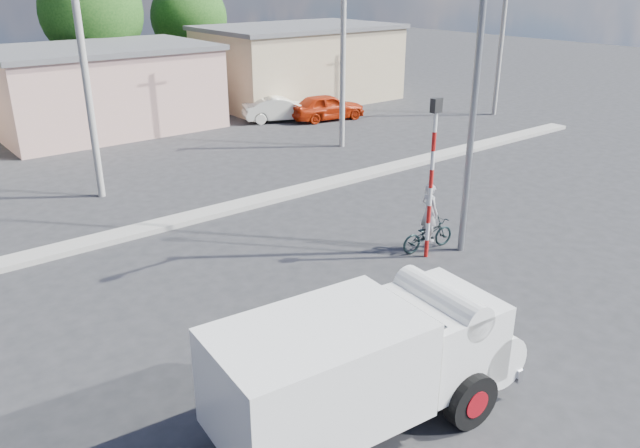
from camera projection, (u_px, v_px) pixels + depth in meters
ground_plane at (378, 314)px, 14.28m from camera, size 120.00×120.00×0.00m
median at (208, 213)px, 20.08m from camera, size 40.00×0.80×0.16m
truck at (371, 361)px, 10.37m from camera, size 5.68×2.61×2.28m
bicycle at (428, 234)px, 17.48m from camera, size 1.79×0.81×0.91m
cyclist at (429, 222)px, 17.35m from camera, size 0.46×0.64×1.65m
car_cream at (280, 109)px, 32.76m from camera, size 4.09×2.67×1.27m
car_red at (327, 107)px, 33.04m from camera, size 4.26×2.34×1.37m
traffic_pole at (432, 166)px, 16.24m from camera, size 0.28×0.18×4.36m
streetlight at (473, 72)px, 15.67m from camera, size 2.34×0.22×9.00m
building_row at (84, 87)px, 30.14m from camera, size 37.80×7.30×4.44m
utility_poles at (226, 65)px, 23.36m from camera, size 35.40×0.24×8.00m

